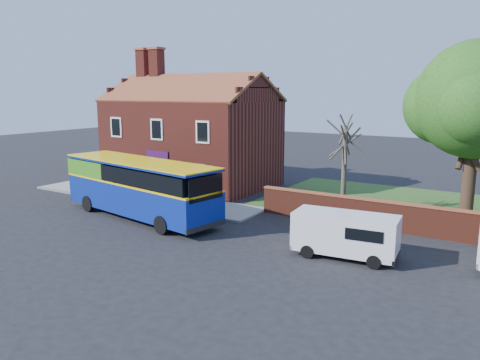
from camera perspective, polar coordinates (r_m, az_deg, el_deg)
The scene contains 10 objects.
ground at distance 24.24m, azimuth -9.25°, elevation -6.75°, with size 120.00×120.00×0.00m, color black.
pavement at distance 32.91m, azimuth -11.87°, elevation -2.07°, with size 18.00×3.50×0.12m, color gray.
kerb at distance 31.70m, azimuth -14.06°, elevation -2.63°, with size 18.00×0.15×0.14m, color slate.
grass_strip at distance 31.24m, azimuth 26.77°, elevation -3.77°, with size 26.00×12.00×0.04m, color #426B28.
shop_building at distance 36.67m, azimuth -5.88°, elevation 4.73°, with size 12.30×8.13×10.50m.
boundary_wall at distance 25.25m, azimuth 25.60°, elevation -5.07°, with size 22.00×0.38×1.60m.
bus at distance 27.84m, azimuth -12.57°, elevation -0.55°, with size 11.31×4.57×3.35m.
van_near at distance 21.18m, azimuth 12.75°, elevation -6.35°, with size 4.65×2.22×1.97m.
large_tree at distance 29.22m, azimuth 27.02°, elevation 8.33°, with size 8.25×6.52×10.06m.
bare_tree at distance 28.13m, azimuth 12.59°, elevation 1.63°, with size 2.12×2.52×5.65m.
Camera 1 is at (15.36, -17.30, 7.25)m, focal length 35.00 mm.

